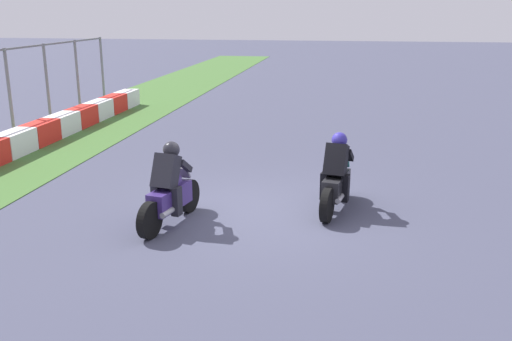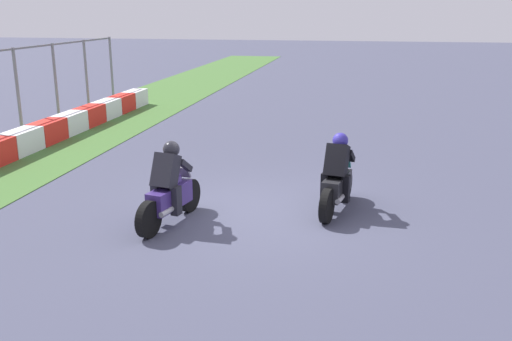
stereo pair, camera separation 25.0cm
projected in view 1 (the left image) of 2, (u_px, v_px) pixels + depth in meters
ground_plane at (260, 212)px, 10.93m from camera, size 120.00×120.00×0.00m
rider_lane_a at (337, 179)px, 10.86m from camera, size 2.03×0.62×1.51m
rider_lane_b at (170, 191)px, 10.13m from camera, size 2.03×0.63×1.51m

